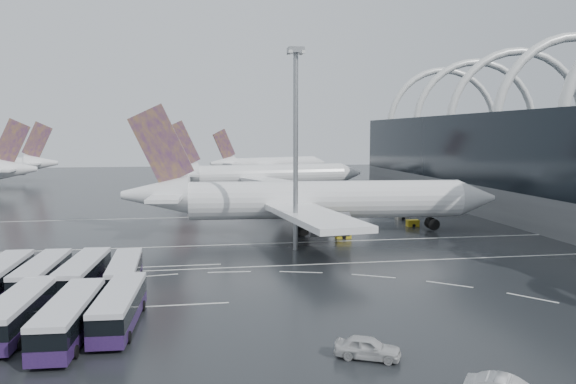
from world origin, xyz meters
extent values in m
plane|color=black|center=(0.00, 0.00, 0.00)|extent=(420.00, 420.00, 0.00)
torus|color=white|center=(58.00, 28.00, 18.00)|extent=(33.80, 1.80, 33.80)
torus|color=white|center=(58.00, 47.00, 18.00)|extent=(33.80, 1.80, 33.80)
torus|color=white|center=(58.00, 66.00, 18.00)|extent=(33.80, 1.80, 33.80)
torus|color=white|center=(58.00, 85.00, 18.00)|extent=(33.80, 1.80, 33.80)
cube|color=white|center=(0.00, -2.00, 0.01)|extent=(120.00, 0.25, 0.01)
cube|color=white|center=(0.00, 12.00, 0.01)|extent=(120.00, 0.25, 0.01)
cube|color=white|center=(0.00, 40.00, 0.01)|extent=(120.00, 0.25, 0.01)
cube|color=white|center=(-24.00, -16.00, 0.01)|extent=(28.00, 0.25, 0.01)
cube|color=white|center=(-24.00, 0.00, 0.01)|extent=(28.00, 0.25, 0.01)
cylinder|color=white|center=(8.05, 19.78, 5.37)|extent=(44.33, 9.32, 6.11)
cone|color=white|center=(33.14, 17.94, 5.37)|extent=(6.75, 6.56, 6.11)
cone|color=white|center=(-19.14, 21.77, 6.43)|extent=(10.96, 6.87, 6.11)
cube|color=#3D1866|center=(-18.09, 21.70, 14.22)|extent=(10.17, 1.37, 12.95)
cube|color=white|center=(-17.04, 21.62, 6.43)|extent=(6.12, 19.26, 0.53)
cube|color=white|center=(2.88, 6.95, 4.74)|extent=(10.88, 27.10, 0.84)
cube|color=white|center=(4.81, 33.22, 4.74)|extent=(14.43, 27.35, 0.84)
cylinder|color=slate|center=(6.31, 10.40, 2.84)|extent=(6.04, 4.00, 3.58)
cylinder|color=slate|center=(7.70, 29.31, 2.84)|extent=(6.04, 4.00, 3.58)
cube|color=black|center=(3.85, 20.09, 1.16)|extent=(13.10, 7.65, 2.32)
cylinder|color=white|center=(7.34, 79.08, 5.02)|extent=(40.07, 11.74, 5.71)
cone|color=white|center=(29.85, 82.58, 5.02)|extent=(6.71, 6.55, 5.71)
cone|color=white|center=(-17.12, 75.27, 6.00)|extent=(10.60, 7.15, 5.71)
cube|color=#3D1866|center=(-16.14, 75.42, 13.28)|extent=(9.46, 2.04, 12.09)
cube|color=white|center=(-15.17, 75.58, 6.00)|extent=(7.10, 18.18, 0.49)
cube|color=white|center=(5.34, 66.32, 4.43)|extent=(15.19, 25.43, 0.79)
cube|color=white|center=(1.56, 90.62, 4.43)|extent=(8.23, 24.94, 0.79)
cylinder|color=slate|center=(7.73, 70.18, 2.66)|extent=(5.86, 4.14, 3.34)
cylinder|color=slate|center=(5.01, 87.68, 2.66)|extent=(5.86, 4.14, 3.34)
cube|color=black|center=(3.45, 78.47, 1.08)|extent=(12.63, 8.04, 2.16)
cylinder|color=white|center=(16.80, 139.24, 4.59)|extent=(34.17, 18.71, 5.22)
cone|color=white|center=(35.33, 147.27, 4.59)|extent=(7.03, 6.93, 5.22)
cone|color=white|center=(-3.37, 130.49, 5.49)|extent=(10.33, 8.37, 5.22)
cube|color=#3D1866|center=(-2.54, 130.85, 12.14)|extent=(8.17, 3.94, 11.06)
cube|color=white|center=(-1.72, 131.21, 5.49)|extent=(10.16, 16.47, 0.45)
cube|color=white|center=(17.98, 127.49, 4.05)|extent=(18.17, 21.97, 0.72)
cube|color=white|center=(9.03, 148.12, 4.05)|extent=(10.64, 23.29, 0.72)
cylinder|color=slate|center=(19.20, 131.45, 2.43)|extent=(5.76, 4.78, 3.06)
cylinder|color=slate|center=(12.76, 146.31, 2.43)|extent=(5.76, 4.78, 3.06)
cube|color=black|center=(13.50, 137.81, 0.99)|extent=(12.20, 9.58, 1.98)
cone|color=white|center=(-61.05, 95.51, 6.27)|extent=(10.74, 6.79, 5.96)
cube|color=#3D1866|center=(-62.08, 95.42, 13.88)|extent=(9.92, 1.43, 12.64)
cube|color=white|center=(-63.10, 95.34, 6.27)|extent=(6.13, 18.83, 0.51)
cone|color=white|center=(-63.05, 128.75, 6.22)|extent=(10.68, 6.80, 5.91)
cube|color=#3D1866|center=(-64.07, 128.66, 13.76)|extent=(9.84, 1.48, 12.53)
cube|color=white|center=(-65.08, 128.57, 6.22)|extent=(6.20, 18.69, 0.51)
cube|color=#271544|center=(-32.29, -9.88, 0.92)|extent=(3.09, 13.35, 1.13)
cube|color=black|center=(-32.29, -9.88, 2.15)|extent=(3.14, 13.09, 1.33)
cylinder|color=black|center=(-30.90, -14.15, 0.51)|extent=(0.37, 1.03, 1.03)
cylinder|color=black|center=(-30.83, -5.62, 0.51)|extent=(0.37, 1.03, 1.03)
cylinder|color=black|center=(-33.68, -5.60, 0.51)|extent=(0.37, 1.03, 1.03)
cube|color=#271544|center=(-28.52, -9.08, 0.88)|extent=(3.29, 12.86, 1.08)
cube|color=black|center=(-28.52, -9.08, 2.06)|extent=(3.34, 12.61, 1.28)
cube|color=silver|center=(-28.52, -9.08, 2.92)|extent=(3.29, 12.86, 0.44)
cylinder|color=black|center=(-27.29, -13.21, 0.49)|extent=(0.38, 0.99, 0.98)
cylinder|color=black|center=(-30.02, -13.11, 0.49)|extent=(0.38, 0.99, 0.98)
cylinder|color=black|center=(-27.01, -5.04, 0.49)|extent=(0.38, 0.99, 0.98)
cylinder|color=black|center=(-29.74, -4.94, 0.49)|extent=(0.38, 0.99, 0.98)
cube|color=#271544|center=(-24.47, -9.39, 0.90)|extent=(3.75, 13.13, 1.10)
cube|color=black|center=(-24.47, -9.39, 2.09)|extent=(3.79, 12.87, 1.30)
cube|color=silver|center=(-24.47, -9.39, 2.97)|extent=(3.75, 13.13, 0.45)
cylinder|color=black|center=(-23.36, -13.62, 0.50)|extent=(0.41, 1.02, 1.00)
cylinder|color=black|center=(-26.13, -13.43, 0.50)|extent=(0.41, 1.02, 1.00)
cylinder|color=black|center=(-22.81, -5.34, 0.50)|extent=(0.41, 1.02, 1.00)
cylinder|color=black|center=(-25.58, -5.15, 0.50)|extent=(0.41, 1.02, 1.00)
cube|color=#271544|center=(-20.32, -9.35, 0.85)|extent=(3.05, 12.36, 1.04)
cube|color=black|center=(-20.32, -9.35, 1.99)|extent=(3.10, 12.12, 1.23)
cube|color=silver|center=(-20.32, -9.35, 2.81)|extent=(3.05, 12.36, 0.43)
cylinder|color=black|center=(-18.91, -13.25, 0.47)|extent=(0.35, 0.95, 0.95)
cylinder|color=black|center=(-21.54, -13.32, 0.47)|extent=(0.35, 0.95, 0.95)
cylinder|color=black|center=(-19.11, -5.38, 0.47)|extent=(0.35, 0.95, 0.95)
cylinder|color=black|center=(-21.74, -5.45, 0.47)|extent=(0.35, 0.95, 0.95)
cube|color=#271544|center=(-27.29, -21.18, 0.87)|extent=(3.39, 12.65, 1.06)
cube|color=black|center=(-27.29, -21.18, 2.02)|extent=(3.43, 12.40, 1.25)
cube|color=silver|center=(-27.29, -21.18, 2.87)|extent=(3.39, 12.65, 0.43)
cylinder|color=black|center=(-26.14, -25.25, 0.48)|extent=(0.38, 0.98, 0.96)
cylinder|color=black|center=(-25.76, -17.24, 0.48)|extent=(0.38, 0.98, 0.96)
cylinder|color=black|center=(-28.44, -17.11, 0.48)|extent=(0.38, 0.98, 0.96)
cube|color=#271544|center=(-22.88, -23.40, 0.89)|extent=(3.49, 13.05, 1.09)
cube|color=black|center=(-22.88, -23.40, 2.09)|extent=(3.54, 12.79, 1.29)
cube|color=silver|center=(-22.88, -23.40, 2.96)|extent=(3.49, 13.05, 0.45)
cylinder|color=black|center=(-21.69, -27.60, 0.50)|extent=(0.39, 1.01, 0.99)
cylinder|color=black|center=(-24.45, -27.47, 0.50)|extent=(0.39, 1.01, 0.99)
cylinder|color=black|center=(-21.30, -19.33, 0.50)|extent=(0.39, 1.01, 0.99)
cylinder|color=black|center=(-24.06, -19.20, 0.50)|extent=(0.39, 1.01, 0.99)
cube|color=#271544|center=(-19.39, -21.13, 0.86)|extent=(3.40, 12.59, 1.05)
cube|color=black|center=(-19.39, -21.13, 2.01)|extent=(3.45, 12.34, 1.25)
cube|color=silver|center=(-19.39, -21.13, 2.85)|extent=(3.40, 12.59, 0.43)
cylinder|color=black|center=(-18.26, -25.18, 0.48)|extent=(0.38, 0.97, 0.96)
cylinder|color=black|center=(-20.92, -25.05, 0.48)|extent=(0.38, 0.97, 0.96)
cylinder|color=black|center=(-17.86, -17.21, 0.48)|extent=(0.38, 0.97, 0.96)
cylinder|color=black|center=(-20.52, -17.08, 0.48)|extent=(0.38, 0.97, 0.96)
imported|color=silver|center=(-0.97, -31.02, 0.81)|extent=(5.10, 3.72, 1.61)
cylinder|color=gray|center=(0.65, 7.05, 13.43)|extent=(0.67, 0.67, 26.87)
cube|color=gray|center=(0.65, 7.05, 27.16)|extent=(2.11, 2.11, 0.77)
cube|color=white|center=(0.65, 7.05, 26.87)|extent=(1.92, 1.92, 0.38)
cube|color=gold|center=(24.22, 22.95, 0.57)|extent=(2.08, 1.23, 1.14)
cube|color=slate|center=(25.20, 30.60, 0.64)|extent=(2.35, 1.39, 1.28)
cube|color=gold|center=(9.48, 14.42, 0.63)|extent=(2.29, 1.36, 1.25)
cube|color=gold|center=(13.06, 29.56, 0.61)|extent=(2.22, 1.31, 1.21)
camera|label=1|loc=(-13.03, -68.35, 16.11)|focal=35.00mm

